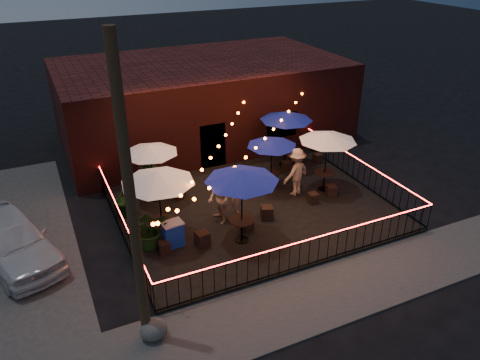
% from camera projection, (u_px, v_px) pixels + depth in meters
% --- Properties ---
extents(ground, '(110.00, 110.00, 0.00)m').
position_uv_depth(ground, '(277.00, 237.00, 16.58)').
color(ground, black).
rests_on(ground, ground).
extents(patio, '(10.00, 8.00, 0.15)m').
position_uv_depth(patio, '(253.00, 209.00, 18.15)').
color(patio, black).
rests_on(patio, ground).
extents(sidewalk, '(18.00, 2.50, 0.05)m').
position_uv_depth(sidewalk, '(330.00, 293.00, 13.96)').
color(sidewalk, '#403D3B').
rests_on(sidewalk, ground).
extents(brick_building, '(14.00, 8.00, 4.00)m').
position_uv_depth(brick_building, '(202.00, 100.00, 24.07)').
color(brick_building, '#3A1210').
rests_on(brick_building, ground).
extents(utility_pole, '(0.26, 0.26, 8.00)m').
position_uv_depth(utility_pole, '(131.00, 208.00, 10.62)').
color(utility_pole, '#3C3018').
rests_on(utility_pole, ground).
extents(fence_front, '(10.00, 0.04, 1.04)m').
position_uv_depth(fence_front, '(309.00, 253.00, 14.67)').
color(fence_front, black).
rests_on(fence_front, patio).
extents(fence_left, '(0.04, 8.00, 1.04)m').
position_uv_depth(fence_left, '(122.00, 226.00, 16.01)').
color(fence_left, black).
rests_on(fence_left, patio).
extents(fence_right, '(0.04, 8.00, 1.04)m').
position_uv_depth(fence_right, '(359.00, 171.00, 19.75)').
color(fence_right, black).
rests_on(fence_right, patio).
extents(festoon_lights, '(10.02, 8.72, 1.32)m').
position_uv_depth(festoon_lights, '(231.00, 160.00, 16.41)').
color(festoon_lights, '#E4530A').
rests_on(festoon_lights, ground).
extents(cafe_table_0, '(2.97, 2.97, 2.68)m').
position_uv_depth(cafe_table_0, '(158.00, 178.00, 14.96)').
color(cafe_table_0, black).
rests_on(cafe_table_0, patio).
extents(cafe_table_1, '(2.41, 2.41, 2.37)m').
position_uv_depth(cafe_table_1, '(150.00, 150.00, 17.68)').
color(cafe_table_1, black).
rests_on(cafe_table_1, patio).
extents(cafe_table_2, '(3.15, 3.15, 2.71)m').
position_uv_depth(cafe_table_2, '(242.00, 177.00, 15.03)').
color(cafe_table_2, black).
rests_on(cafe_table_2, patio).
extents(cafe_table_3, '(2.38, 2.38, 2.24)m').
position_uv_depth(cafe_table_3, '(272.00, 143.00, 18.59)').
color(cafe_table_3, black).
rests_on(cafe_table_3, patio).
extents(cafe_table_4, '(2.36, 2.36, 2.54)m').
position_uv_depth(cafe_table_4, '(328.00, 137.00, 18.37)').
color(cafe_table_4, black).
rests_on(cafe_table_4, patio).
extents(cafe_table_5, '(2.77, 2.77, 2.56)m').
position_uv_depth(cafe_table_5, '(286.00, 117.00, 20.41)').
color(cafe_table_5, black).
rests_on(cafe_table_5, patio).
extents(bistro_chair_0, '(0.39, 0.39, 0.42)m').
position_uv_depth(bistro_chair_0, '(165.00, 247.00, 15.43)').
color(bistro_chair_0, black).
rests_on(bistro_chair_0, patio).
extents(bistro_chair_1, '(0.48, 0.48, 0.50)m').
position_uv_depth(bistro_chair_1, '(202.00, 238.00, 15.82)').
color(bistro_chair_1, black).
rests_on(bistro_chair_1, patio).
extents(bistro_chair_2, '(0.46, 0.46, 0.42)m').
position_uv_depth(bistro_chair_2, '(129.00, 210.00, 17.56)').
color(bistro_chair_2, black).
rests_on(bistro_chair_2, patio).
extents(bistro_chair_3, '(0.53, 0.53, 0.47)m').
position_uv_depth(bistro_chair_3, '(179.00, 193.00, 18.68)').
color(bistro_chair_3, black).
rests_on(bistro_chair_3, patio).
extents(bistro_chair_4, '(0.48, 0.48, 0.45)m').
position_uv_depth(bistro_chair_4, '(247.00, 224.00, 16.64)').
color(bistro_chair_4, black).
rests_on(bistro_chair_4, patio).
extents(bistro_chair_5, '(0.54, 0.54, 0.50)m').
position_uv_depth(bistro_chair_5, '(267.00, 213.00, 17.30)').
color(bistro_chair_5, black).
rests_on(bistro_chair_5, patio).
extents(bistro_chair_6, '(0.40, 0.40, 0.42)m').
position_uv_depth(bistro_chair_6, '(222.00, 188.00, 19.11)').
color(bistro_chair_6, black).
rests_on(bistro_chair_6, patio).
extents(bistro_chair_7, '(0.41, 0.41, 0.41)m').
position_uv_depth(bistro_chair_7, '(252.00, 178.00, 19.86)').
color(bistro_chair_7, black).
rests_on(bistro_chair_7, patio).
extents(bistro_chair_8, '(0.39, 0.39, 0.42)m').
position_uv_depth(bistro_chair_8, '(313.00, 198.00, 18.35)').
color(bistro_chair_8, black).
rests_on(bistro_chair_8, patio).
extents(bistro_chair_9, '(0.50, 0.50, 0.46)m').
position_uv_depth(bistro_chair_9, '(331.00, 191.00, 18.84)').
color(bistro_chair_9, black).
rests_on(bistro_chair_9, patio).
extents(bistro_chair_10, '(0.38, 0.38, 0.41)m').
position_uv_depth(bistro_chair_10, '(287.00, 166.00, 20.97)').
color(bistro_chair_10, black).
rests_on(bistro_chair_10, patio).
extents(bistro_chair_11, '(0.37, 0.37, 0.43)m').
position_uv_depth(bistro_chair_11, '(318.00, 158.00, 21.64)').
color(bistro_chair_11, black).
rests_on(bistro_chair_11, patio).
extents(patron_a, '(0.57, 0.68, 1.59)m').
position_uv_depth(patron_a, '(237.00, 196.00, 17.28)').
color(patron_a, tan).
rests_on(patron_a, patio).
extents(patron_b, '(0.71, 0.91, 1.87)m').
position_uv_depth(patron_b, '(219.00, 200.00, 16.79)').
color(patron_b, '#D4B292').
rests_on(patron_b, patio).
extents(patron_c, '(1.45, 1.10, 1.98)m').
position_uv_depth(patron_c, '(296.00, 172.00, 18.65)').
color(patron_c, tan).
rests_on(patron_c, patio).
extents(potted_shrub_a, '(1.26, 1.10, 1.37)m').
position_uv_depth(potted_shrub_a, '(150.00, 229.00, 15.55)').
color(potted_shrub_a, '#1A3D0D').
rests_on(potted_shrub_a, patio).
extents(potted_shrub_b, '(0.85, 0.73, 1.39)m').
position_uv_depth(potted_shrub_b, '(123.00, 198.00, 17.34)').
color(potted_shrub_b, '#1A390E').
rests_on(potted_shrub_b, patio).
extents(potted_shrub_c, '(1.06, 1.06, 1.46)m').
position_uv_depth(potted_shrub_c, '(149.00, 177.00, 18.79)').
color(potted_shrub_c, '#14340D').
rests_on(potted_shrub_c, patio).
extents(cooler, '(0.74, 0.57, 0.92)m').
position_uv_depth(cooler, '(173.00, 234.00, 15.69)').
color(cooler, '#1638B2').
rests_on(cooler, patio).
extents(boulder, '(0.89, 0.79, 0.63)m').
position_uv_depth(boulder, '(154.00, 330.00, 12.26)').
color(boulder, '#474642').
rests_on(boulder, ground).
extents(car_white, '(3.32, 5.07, 1.61)m').
position_uv_depth(car_white, '(12.00, 240.00, 15.07)').
color(car_white, silver).
rests_on(car_white, ground).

